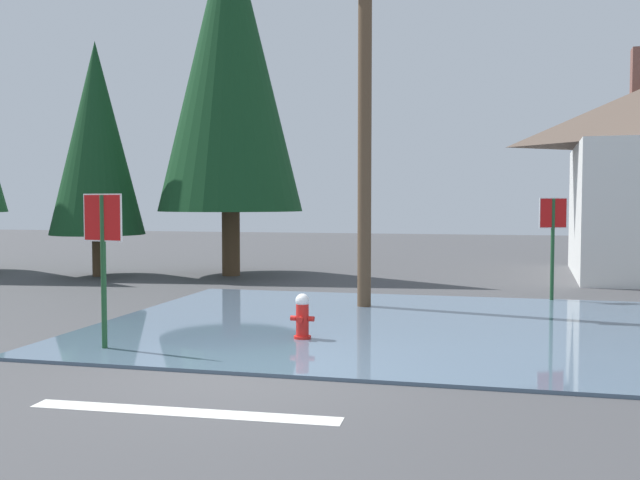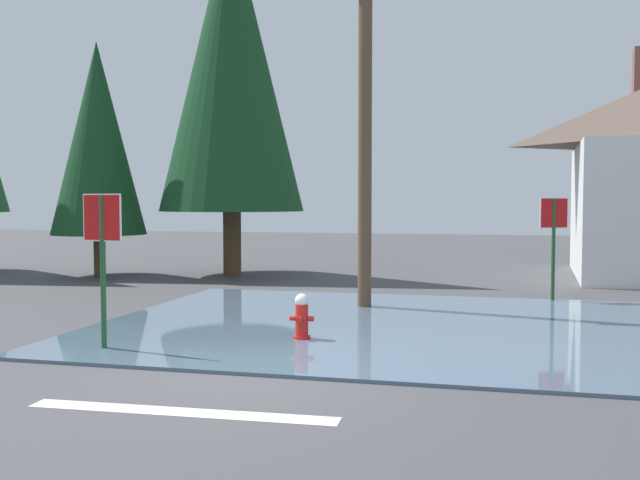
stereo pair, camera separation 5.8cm
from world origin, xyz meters
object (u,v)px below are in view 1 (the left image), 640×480
object	(u,v)px
utility_pole	(365,110)
stop_sign_near	(103,240)
pine_tree_mid_left	(96,139)
pine_tree_tall_left	(230,63)
fire_hydrant	(302,318)
stop_sign_far	(553,229)

from	to	relation	value
utility_pole	stop_sign_near	bearing A→B (deg)	-120.64
pine_tree_mid_left	pine_tree_tall_left	bearing A→B (deg)	16.69
fire_hydrant	stop_sign_far	distance (m)	7.06
stop_sign_near	fire_hydrant	world-z (taller)	stop_sign_near
stop_sign_far	pine_tree_mid_left	xyz separation A→B (m)	(-12.60, 2.57, 2.43)
stop_sign_near	stop_sign_far	world-z (taller)	stop_sign_near
stop_sign_near	utility_pole	distance (m)	6.34
stop_sign_near	pine_tree_tall_left	size ratio (longest dim) A/B	0.22
utility_pole	stop_sign_far	bearing A→B (deg)	26.18
utility_pole	pine_tree_tall_left	distance (m)	7.83
pine_tree_mid_left	stop_sign_near	bearing A→B (deg)	-58.77
pine_tree_tall_left	pine_tree_mid_left	bearing A→B (deg)	-163.31
utility_pole	pine_tree_mid_left	size ratio (longest dim) A/B	1.13
fire_hydrant	pine_tree_tall_left	bearing A→B (deg)	116.83
pine_tree_tall_left	pine_tree_mid_left	distance (m)	4.50
fire_hydrant	stop_sign_near	bearing A→B (deg)	-152.23
fire_hydrant	pine_tree_tall_left	world-z (taller)	pine_tree_tall_left
fire_hydrant	utility_pole	world-z (taller)	utility_pole
fire_hydrant	pine_tree_tall_left	xyz separation A→B (m)	(-4.67, 9.24, 5.91)
stop_sign_far	pine_tree_tall_left	distance (m)	10.67
fire_hydrant	pine_tree_mid_left	world-z (taller)	pine_tree_mid_left
stop_sign_near	pine_tree_mid_left	world-z (taller)	pine_tree_mid_left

